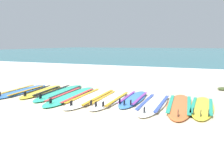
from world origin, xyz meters
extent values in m
plane|color=beige|center=(0.00, 0.00, 0.00)|extent=(80.00, 80.00, 0.00)
cube|color=teal|center=(0.00, 36.87, 0.05)|extent=(80.00, 60.00, 0.10)
cube|color=white|center=(0.00, 7.29, 0.06)|extent=(80.00, 0.85, 0.11)
ellipsoid|color=#3875CC|center=(-2.78, 0.15, 0.04)|extent=(0.59, 2.13, 0.07)
cube|color=gold|center=(-2.97, 0.15, 0.08)|extent=(0.12, 1.48, 0.01)
cube|color=gold|center=(-2.59, 0.16, 0.08)|extent=(0.12, 1.48, 0.01)
ellipsoid|color=yellow|center=(-2.19, 0.33, 0.04)|extent=(0.63, 1.95, 0.07)
cube|color=black|center=(-2.37, 0.31, 0.08)|extent=(0.17, 1.35, 0.01)
cube|color=black|center=(-2.02, 0.34, 0.08)|extent=(0.17, 1.35, 0.01)
cube|color=black|center=(-2.13, -0.42, 0.12)|extent=(0.02, 0.09, 0.11)
ellipsoid|color=#2DB793|center=(-1.62, 0.42, 0.04)|extent=(0.67, 2.36, 0.07)
cube|color=black|center=(-1.83, 0.41, 0.08)|extent=(0.14, 1.64, 0.01)
cube|color=black|center=(-1.41, 0.42, 0.08)|extent=(0.14, 1.64, 0.01)
cube|color=black|center=(-1.58, -0.50, 0.12)|extent=(0.02, 0.09, 0.11)
ellipsoid|color=#2DB793|center=(-1.10, 0.17, 0.04)|extent=(0.66, 2.44, 0.07)
cube|color=#D13838|center=(-1.32, 0.17, 0.08)|extent=(0.12, 1.70, 0.01)
cube|color=#D13838|center=(-0.88, 0.18, 0.08)|extent=(0.12, 1.70, 0.01)
cube|color=black|center=(-1.08, -0.78, 0.12)|extent=(0.01, 0.09, 0.11)
ellipsoid|color=silver|center=(-0.52, 0.20, 0.04)|extent=(0.66, 2.49, 0.07)
cube|color=gold|center=(-0.74, 0.20, 0.08)|extent=(0.11, 1.74, 0.01)
cube|color=gold|center=(-0.30, 0.20, 0.08)|extent=(0.11, 1.74, 0.01)
cube|color=black|center=(-0.54, -0.77, 0.12)|extent=(0.01, 0.09, 0.11)
ellipsoid|color=silver|center=(0.02, 0.18, 0.04)|extent=(0.56, 2.14, 0.07)
cube|color=gold|center=(-0.17, 0.19, 0.08)|extent=(0.09, 1.49, 0.01)
cube|color=gold|center=(0.21, 0.18, 0.08)|extent=(0.09, 1.49, 0.01)
cube|color=black|center=(0.01, -0.65, 0.12)|extent=(0.01, 0.09, 0.11)
cube|color=black|center=(-0.14, -0.59, 0.12)|extent=(0.01, 0.09, 0.11)
cube|color=black|center=(0.16, -0.59, 0.12)|extent=(0.01, 0.09, 0.11)
ellipsoid|color=#3875CC|center=(0.55, 0.44, 0.04)|extent=(0.50, 1.91, 0.07)
cube|color=purple|center=(0.38, 0.45, 0.08)|extent=(0.08, 1.33, 0.01)
cube|color=purple|center=(0.72, 0.44, 0.08)|extent=(0.08, 1.33, 0.01)
cube|color=black|center=(0.54, -0.30, 0.12)|extent=(0.01, 0.09, 0.11)
cube|color=black|center=(0.41, -0.24, 0.12)|extent=(0.01, 0.09, 0.11)
cube|color=black|center=(0.67, -0.24, 0.12)|extent=(0.01, 0.09, 0.11)
ellipsoid|color=silver|center=(1.12, 0.16, 0.04)|extent=(0.62, 2.19, 0.07)
cube|color=#334CB2|center=(0.92, 0.17, 0.08)|extent=(0.13, 1.52, 0.01)
cube|color=#334CB2|center=(1.31, 0.16, 0.08)|extent=(0.13, 1.52, 0.01)
cube|color=black|center=(1.08, -0.68, 0.12)|extent=(0.02, 0.09, 0.11)
ellipsoid|color=orange|center=(1.69, 0.23, 0.04)|extent=(0.65, 2.27, 0.07)
cube|color=teal|center=(1.49, 0.22, 0.08)|extent=(0.14, 1.58, 0.01)
cube|color=teal|center=(1.90, 0.24, 0.08)|extent=(0.14, 1.58, 0.01)
cube|color=black|center=(1.72, -0.65, 0.12)|extent=(0.02, 0.09, 0.11)
ellipsoid|color=yellow|center=(2.16, 0.28, 0.04)|extent=(0.59, 2.00, 0.07)
cube|color=teal|center=(1.99, 0.29, 0.08)|extent=(0.14, 1.39, 0.01)
cube|color=teal|center=(2.34, 0.27, 0.08)|extent=(0.14, 1.39, 0.01)
cube|color=black|center=(2.13, -0.49, 0.12)|extent=(0.02, 0.09, 0.11)
cube|color=black|center=(1.99, -0.43, 0.12)|extent=(0.02, 0.09, 0.11)
cube|color=black|center=(2.27, -0.44, 0.12)|extent=(0.02, 0.09, 0.11)
ellipsoid|color=#384723|center=(2.79, 2.57, 0.05)|extent=(0.28, 0.23, 0.10)
camera|label=1|loc=(1.99, -4.83, 1.41)|focal=35.34mm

